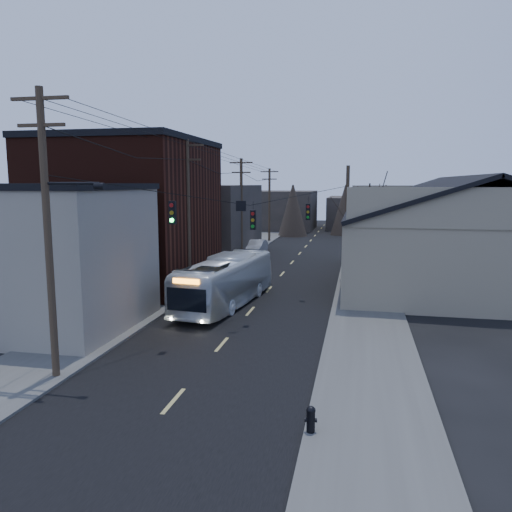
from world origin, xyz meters
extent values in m
plane|color=black|center=(0.00, 0.00, 0.00)|extent=(160.00, 160.00, 0.00)
cube|color=black|center=(0.00, 30.00, 0.01)|extent=(9.00, 110.00, 0.02)
cube|color=#474744|center=(-6.50, 30.00, 0.06)|extent=(4.00, 110.00, 0.12)
cube|color=#474744|center=(6.50, 30.00, 0.06)|extent=(4.00, 110.00, 0.12)
cube|color=gray|center=(-9.00, 9.00, 3.50)|extent=(8.00, 8.00, 7.00)
cube|color=black|center=(-10.00, 20.00, 5.00)|extent=(10.00, 12.00, 10.00)
cube|color=#302B26|center=(-9.50, 36.00, 3.50)|extent=(9.00, 14.00, 7.00)
cube|color=gray|center=(13.00, 25.00, 2.50)|extent=(16.00, 20.00, 5.00)
cube|color=black|center=(9.00, 25.00, 6.30)|extent=(8.16, 20.60, 2.86)
cube|color=#302B26|center=(-6.00, 65.00, 3.00)|extent=(10.00, 12.00, 6.00)
cube|color=#302B26|center=(7.00, 70.00, 2.50)|extent=(12.00, 14.00, 5.00)
cone|color=black|center=(6.50, 20.00, 3.60)|extent=(0.40, 0.40, 7.20)
cylinder|color=#382B1E|center=(-5.00, 3.00, 5.25)|extent=(0.28, 0.28, 10.50)
cube|color=#382B1E|center=(-5.00, 3.00, 10.10)|extent=(2.20, 0.12, 0.12)
cylinder|color=#382B1E|center=(-5.00, 18.00, 5.00)|extent=(0.28, 0.28, 10.00)
cube|color=#382B1E|center=(-5.00, 18.00, 9.60)|extent=(2.20, 0.12, 0.12)
cylinder|color=#382B1E|center=(-5.00, 33.00, 4.75)|extent=(0.28, 0.28, 9.50)
cube|color=#382B1E|center=(-5.00, 33.00, 9.10)|extent=(2.20, 0.12, 0.12)
cylinder|color=#382B1E|center=(-5.00, 48.00, 4.50)|extent=(0.28, 0.28, 9.00)
cube|color=#382B1E|center=(-5.00, 48.00, 8.60)|extent=(2.20, 0.12, 0.12)
cylinder|color=#382B1E|center=(5.00, 25.00, 4.25)|extent=(0.28, 0.28, 8.50)
cube|color=black|center=(-2.00, 7.50, 5.95)|extent=(0.28, 0.20, 1.00)
cube|color=black|center=(0.60, 12.00, 5.35)|extent=(0.28, 0.20, 1.00)
cube|color=black|center=(2.80, 18.00, 5.45)|extent=(0.28, 0.20, 1.00)
imported|color=silver|center=(-1.71, 15.09, 1.47)|extent=(3.71, 10.74, 2.93)
imported|color=#929498|center=(-4.30, 36.63, 0.73)|extent=(1.66, 4.46, 1.46)
cylinder|color=black|center=(4.70, 0.64, 0.43)|extent=(0.25, 0.25, 0.62)
sphere|color=black|center=(4.70, 0.64, 0.77)|extent=(0.27, 0.27, 0.27)
cylinder|color=black|center=(4.70, 0.64, 0.48)|extent=(0.37, 0.15, 0.12)
camera|label=1|loc=(5.88, -12.86, 7.21)|focal=35.00mm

